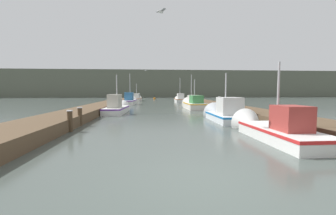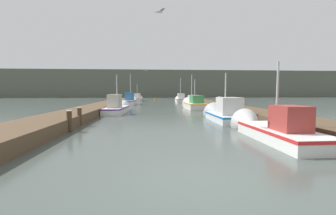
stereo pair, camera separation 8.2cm
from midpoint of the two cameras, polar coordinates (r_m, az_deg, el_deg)
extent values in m
plane|color=#47514C|center=(4.81, 9.13, -18.13)|extent=(200.00, 200.00, 0.00)
cube|color=brown|center=(20.96, -17.61, -0.20)|extent=(2.36, 40.00, 0.55)
cube|color=brown|center=(21.54, 14.58, -0.02)|extent=(2.36, 40.00, 0.55)
cube|color=#565B4C|center=(70.17, -3.41, 5.88)|extent=(120.00, 16.00, 7.65)
cube|color=silver|center=(9.14, 26.92, -6.22)|extent=(1.55, 4.09, 0.48)
cube|color=red|center=(9.11, 26.95, -5.11)|extent=(1.58, 4.12, 0.10)
cone|color=silver|center=(11.36, 20.12, -4.04)|extent=(1.45, 1.06, 1.44)
cube|color=#99332D|center=(8.62, 28.84, -2.42)|extent=(0.95, 1.15, 0.85)
cylinder|color=#B2B2B7|center=(9.26, 26.23, 2.97)|extent=(0.08, 0.08, 2.42)
cube|color=silver|center=(13.91, 14.78, -2.50)|extent=(1.66, 3.63, 0.45)
cube|color=#1465B1|center=(13.89, 14.80, -1.82)|extent=(1.69, 3.66, 0.10)
cone|color=silver|center=(16.01, 12.14, -1.58)|extent=(1.56, 0.84, 1.56)
cube|color=silver|center=(13.42, 15.48, 0.36)|extent=(1.22, 1.36, 1.00)
cylinder|color=#B2B2B7|center=(14.08, 14.53, 3.51)|extent=(0.08, 0.08, 2.45)
cube|color=silver|center=(18.67, -12.86, -0.67)|extent=(1.62, 4.46, 0.52)
cube|color=#61279B|center=(18.66, -12.87, -0.06)|extent=(1.65, 4.49, 0.10)
cone|color=silver|center=(21.26, -11.45, -0.06)|extent=(1.38, 0.97, 1.33)
cube|color=#B2AD9E|center=(18.08, -13.25, 1.64)|extent=(0.94, 1.66, 1.04)
cylinder|color=#B2B2B7|center=(18.93, -12.74, 4.16)|extent=(0.08, 0.08, 2.63)
cube|color=silver|center=(22.82, 7.04, 0.41)|extent=(1.88, 4.23, 0.62)
cube|color=gold|center=(22.80, 7.05, 1.03)|extent=(1.92, 4.26, 0.10)
cone|color=silver|center=(25.38, 5.76, 0.80)|extent=(1.73, 1.09, 1.70)
cube|color=#387A42|center=(22.27, 7.35, 2.08)|extent=(1.12, 1.73, 0.76)
cylinder|color=#B2B2B7|center=(23.07, 6.90, 4.18)|extent=(0.08, 0.08, 2.38)
cube|color=silver|center=(27.39, 6.22, 0.95)|extent=(1.31, 4.63, 0.52)
cube|color=#1E68AB|center=(27.38, 6.22, 1.37)|extent=(1.34, 4.66, 0.10)
cone|color=silver|center=(30.20, 5.24, 1.26)|extent=(1.24, 1.06, 1.24)
cube|color=#B2AD9E|center=(26.80, 6.45, 2.30)|extent=(1.03, 1.65, 0.81)
cylinder|color=#B2B2B7|center=(27.69, 6.12, 4.92)|extent=(0.08, 0.08, 3.28)
cube|color=silver|center=(30.79, -9.50, 1.36)|extent=(1.55, 5.09, 0.61)
cube|color=purple|center=(30.78, -9.51, 1.81)|extent=(1.58, 5.12, 0.10)
cone|color=silver|center=(33.86, -8.85, 1.62)|extent=(1.34, 1.19, 1.31)
cube|color=#2D6699|center=(30.14, -9.67, 2.85)|extent=(1.05, 1.91, 1.03)
cylinder|color=#B2B2B7|center=(31.14, -9.46, 5.21)|extent=(0.08, 0.08, 3.54)
cube|color=silver|center=(35.45, 3.29, 1.77)|extent=(1.57, 4.42, 0.60)
cube|color=#A34816|center=(35.44, 3.29, 2.16)|extent=(1.60, 4.45, 0.10)
cone|color=silver|center=(38.07, 2.88, 1.94)|extent=(1.40, 0.93, 1.38)
cube|color=silver|center=(34.88, 3.39, 2.90)|extent=(1.03, 1.83, 0.82)
cylinder|color=#B2B2B7|center=(35.75, 3.25, 4.92)|extent=(0.08, 0.08, 3.30)
cube|color=silver|center=(40.99, -7.82, 2.03)|extent=(1.78, 4.81, 0.53)
cube|color=#AD5A2B|center=(40.98, -7.83, 2.32)|extent=(1.81, 4.84, 0.10)
cone|color=silver|center=(43.85, -7.42, 2.18)|extent=(1.54, 1.07, 1.49)
cube|color=silver|center=(40.38, -7.92, 2.97)|extent=(1.33, 1.98, 0.84)
cylinder|color=#B2B2B7|center=(41.32, -7.79, 4.20)|extent=(0.08, 0.08, 2.57)
cylinder|color=#473523|center=(12.59, -21.37, -2.24)|extent=(0.22, 0.22, 0.94)
cylinder|color=silver|center=(12.55, -21.43, -0.03)|extent=(0.26, 0.26, 0.04)
cylinder|color=#473523|center=(19.31, 13.08, 0.68)|extent=(0.20, 0.20, 1.33)
cylinder|color=silver|center=(19.28, 13.11, 2.71)|extent=(0.24, 0.24, 0.04)
cylinder|color=#473523|center=(11.02, -23.56, -3.24)|extent=(0.23, 0.23, 0.92)
cylinder|color=silver|center=(10.97, -23.64, -0.76)|extent=(0.26, 0.26, 0.04)
sphere|color=#BF6513|center=(48.36, -3.25, 2.25)|extent=(0.53, 0.53, 0.53)
cylinder|color=black|center=(48.35, -3.25, 2.86)|extent=(0.06, 0.06, 0.50)
ellipsoid|color=white|center=(9.76, -1.87, 23.18)|extent=(0.31, 0.27, 0.12)
cube|color=gray|center=(9.87, -2.39, 23.08)|extent=(0.25, 0.29, 0.07)
cube|color=gray|center=(9.67, -1.33, 23.51)|extent=(0.25, 0.29, 0.07)
ellipsoid|color=white|center=(32.18, -5.58, 9.34)|extent=(0.21, 0.31, 0.12)
cube|color=gray|center=(32.21, -5.34, 9.37)|extent=(0.29, 0.19, 0.07)
cube|color=gray|center=(32.14, -5.82, 9.38)|extent=(0.29, 0.19, 0.07)
camera|label=1|loc=(0.04, -89.87, 0.01)|focal=24.00mm
camera|label=2|loc=(0.04, 90.13, -0.01)|focal=24.00mm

